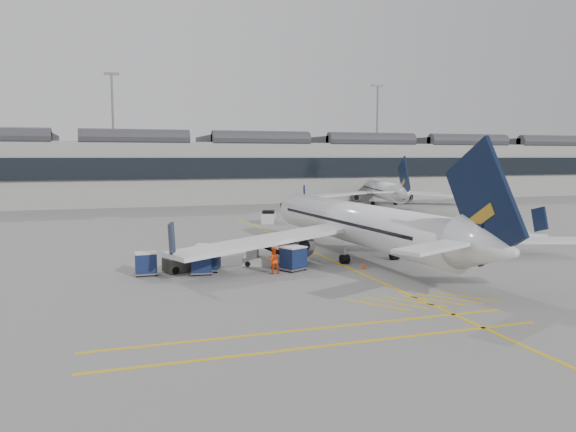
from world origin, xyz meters
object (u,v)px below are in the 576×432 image
object	(u,v)px
baggage_cart_a	(207,257)
ramp_agent_b	(273,260)
airliner_main	(360,225)
belt_loader	(264,259)
ramp_agent_a	(280,247)
pushback_tug	(182,263)

from	to	relation	value
baggage_cart_a	ramp_agent_b	world-z (taller)	baggage_cart_a
airliner_main	belt_loader	bearing A→B (deg)	179.66
baggage_cart_a	ramp_agent_a	world-z (taller)	baggage_cart_a
ramp_agent_b	airliner_main	bearing A→B (deg)	-161.05
airliner_main	pushback_tug	size ratio (longest dim) A/B	12.62
belt_loader	ramp_agent_b	distance (m)	3.35
belt_loader	pushback_tug	xyz separation A→B (m)	(-6.42, -0.31, 0.11)
belt_loader	pushback_tug	distance (m)	6.43
belt_loader	ramp_agent_b	size ratio (longest dim) A/B	2.25
belt_loader	ramp_agent_a	world-z (taller)	belt_loader
pushback_tug	belt_loader	bearing A→B (deg)	-17.94
belt_loader	ramp_agent_b	world-z (taller)	ramp_agent_b
airliner_main	ramp_agent_a	world-z (taller)	airliner_main
ramp_agent_b	pushback_tug	world-z (taller)	ramp_agent_b
pushback_tug	ramp_agent_a	bearing A→B (deg)	0.45
ramp_agent_b	baggage_cart_a	bearing A→B (deg)	-32.40
ramp_agent_a	airliner_main	bearing A→B (deg)	-61.02
airliner_main	belt_loader	xyz separation A→B (m)	(-8.40, -0.36, -2.32)
belt_loader	baggage_cart_a	world-z (taller)	baggage_cart_a
ramp_agent_a	pushback_tug	xyz separation A→B (m)	(-8.68, -3.36, -0.25)
airliner_main	belt_loader	size ratio (longest dim) A/B	8.24
airliner_main	belt_loader	distance (m)	8.72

